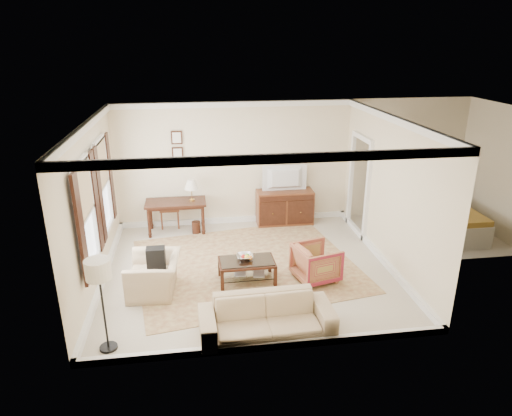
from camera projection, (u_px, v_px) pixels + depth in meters
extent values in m
cube|color=beige|center=(248.00, 269.00, 8.88)|extent=(5.50, 5.00, 0.01)
cube|color=white|center=(247.00, 120.00, 7.86)|extent=(5.50, 5.00, 0.01)
cube|color=beige|center=(234.00, 164.00, 10.69)|extent=(5.50, 0.01, 2.90)
cube|color=beige|center=(271.00, 261.00, 6.05)|extent=(5.50, 0.01, 2.90)
cube|color=beige|center=(92.00, 206.00, 8.01)|extent=(0.01, 5.00, 2.90)
cube|color=beige|center=(390.00, 192.00, 8.74)|extent=(0.01, 5.00, 2.90)
cube|color=beige|center=(424.00, 233.00, 10.51)|extent=(3.00, 2.70, 0.01)
cube|color=beige|center=(496.00, 170.00, 10.20)|extent=(0.01, 2.70, 2.90)
cube|color=brown|center=(246.00, 265.00, 9.04)|extent=(4.65, 4.15, 0.01)
cube|color=#3A1B10|center=(176.00, 202.00, 10.35)|extent=(1.36, 0.68, 0.05)
cylinder|color=#3A1B10|center=(149.00, 223.00, 10.16)|extent=(0.07, 0.07, 0.69)
cylinder|color=#3A1B10|center=(203.00, 220.00, 10.32)|extent=(0.07, 0.07, 0.69)
cylinder|color=#3A1B10|center=(151.00, 215.00, 10.64)|extent=(0.07, 0.07, 0.69)
cylinder|color=#3A1B10|center=(202.00, 212.00, 10.80)|extent=(0.07, 0.07, 0.69)
cube|color=brown|center=(285.00, 207.00, 10.94)|extent=(1.34, 0.52, 0.82)
imported|color=black|center=(286.00, 171.00, 10.60)|extent=(1.00, 0.58, 0.13)
cube|color=#3A1B10|center=(247.00, 262.00, 8.30)|extent=(1.03, 0.61, 0.04)
cube|color=silver|center=(247.00, 260.00, 8.29)|extent=(0.97, 0.55, 0.01)
cube|color=silver|center=(247.00, 274.00, 8.39)|extent=(0.95, 0.53, 0.02)
cube|color=#3A1B10|center=(222.00, 281.00, 8.05)|extent=(0.06, 0.06, 0.39)
cube|color=#3A1B10|center=(275.00, 277.00, 8.20)|extent=(0.06, 0.06, 0.39)
cube|color=#3A1B10|center=(220.00, 267.00, 8.55)|extent=(0.06, 0.06, 0.39)
cube|color=#3A1B10|center=(270.00, 263.00, 8.69)|extent=(0.06, 0.06, 0.39)
imported|color=silver|center=(245.00, 256.00, 8.33)|extent=(0.42, 0.42, 0.10)
imported|color=brown|center=(234.00, 273.00, 8.39)|extent=(0.28, 0.07, 0.38)
imported|color=brown|center=(253.00, 273.00, 8.38)|extent=(0.28, 0.07, 0.38)
imported|color=maroon|center=(316.00, 261.00, 8.37)|extent=(0.85, 0.89, 0.76)
imported|color=tan|center=(154.00, 269.00, 7.94)|extent=(0.74, 1.06, 0.88)
cube|color=black|center=(156.00, 256.00, 7.89)|extent=(0.28, 0.36, 0.40)
imported|color=tan|center=(267.00, 311.00, 6.81)|extent=(2.04, 0.65, 0.79)
cylinder|color=black|center=(109.00, 347.00, 6.60)|extent=(0.26, 0.26, 0.04)
cylinder|color=black|center=(104.00, 312.00, 6.40)|extent=(0.03, 0.03, 1.20)
cylinder|color=silver|center=(98.00, 269.00, 6.16)|extent=(0.35, 0.35, 0.28)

